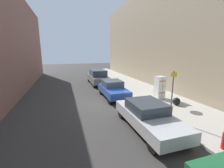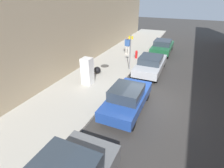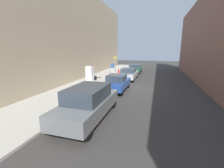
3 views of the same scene
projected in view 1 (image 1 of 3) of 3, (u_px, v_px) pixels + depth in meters
ground_plane at (109, 103)px, 11.45m from camera, size 80.00×80.00×0.00m
sidewalk_slab at (156, 97)px, 12.68m from camera, size 4.20×44.00×0.12m
building_facade_near at (192, 31)px, 12.47m from camera, size 2.03×39.60×10.98m
discarded_refrigerator at (160, 87)px, 12.01m from camera, size 0.66×0.66×1.79m
manhole_cover at (196, 113)px, 9.21m from camera, size 0.70×0.70×0.02m
street_sign_post at (172, 93)px, 8.05m from camera, size 0.36×0.07×2.73m
trash_bag at (176, 101)px, 10.59m from camera, size 0.53×0.53×0.53m
parked_suv_gray at (98, 77)px, 17.94m from camera, size 1.90×4.78×1.73m
parked_hatchback_blue at (113, 89)px, 12.62m from camera, size 1.70×3.98×1.45m
parked_sedan_silver at (148, 115)px, 7.45m from camera, size 1.82×4.46×1.38m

